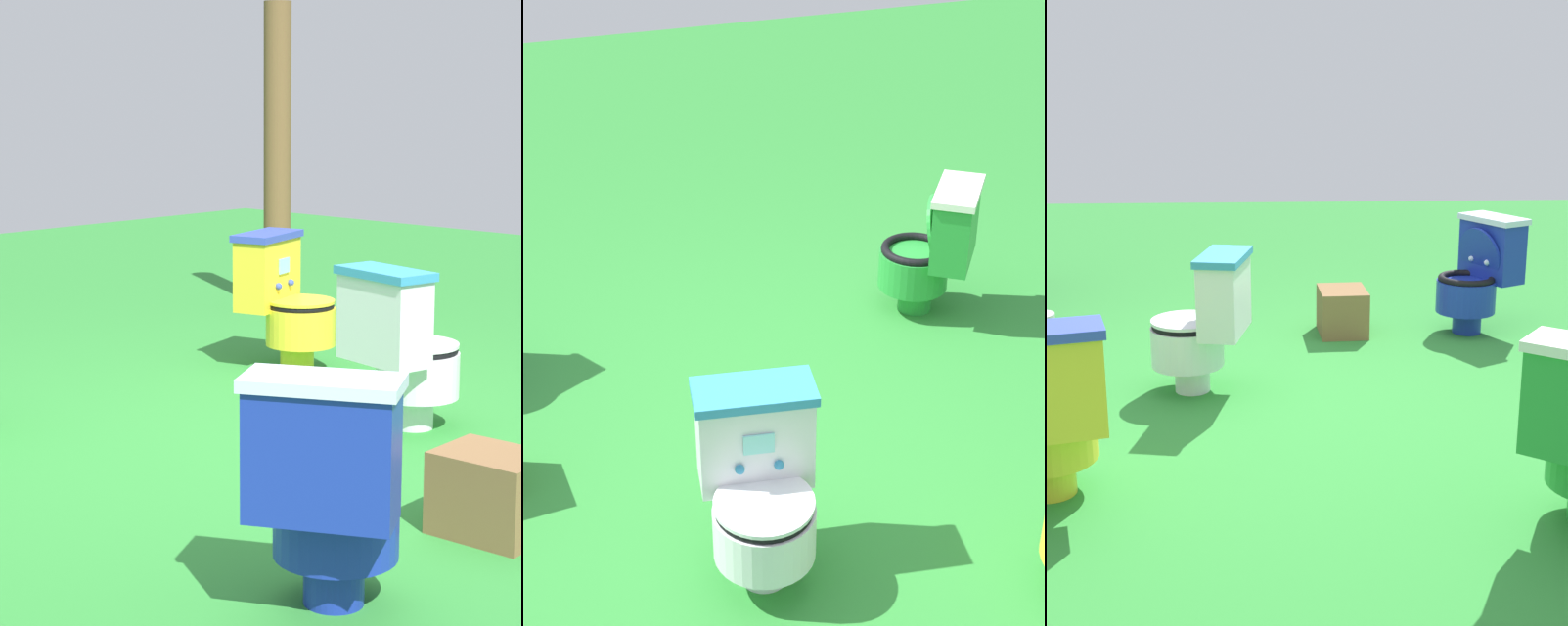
{
  "view_description": "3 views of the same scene",
  "coord_description": "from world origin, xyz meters",
  "views": [
    {
      "loc": [
        3.37,
        -3.58,
        1.5
      ],
      "look_at": [
        -0.11,
        0.06,
        0.54
      ],
      "focal_mm": 69.5,
      "sensor_mm": 36.0,
      "label": 1
    },
    {
      "loc": [
        1.15,
        3.13,
        2.7
      ],
      "look_at": [
        -0.15,
        -0.28,
        0.54
      ],
      "focal_mm": 56.64,
      "sensor_mm": 36.0,
      "label": 2
    },
    {
      "loc": [
        -3.9,
        0.26,
        1.58
      ],
      "look_at": [
        0.1,
        0.05,
        0.46
      ],
      "focal_mm": 49.12,
      "sensor_mm": 36.0,
      "label": 3
    }
  ],
  "objects": [
    {
      "name": "ground",
      "position": [
        0.0,
        0.0,
        0.0
      ],
      "size": [
        14.0,
        14.0,
        0.0
      ],
      "primitive_type": "plane",
      "color": "#2D8433"
    },
    {
      "name": "toilet_green",
      "position": [
        -1.21,
        -0.89,
        0.37
      ],
      "size": [
        0.64,
        0.62,
        0.73
      ],
      "rotation": [
        0.0,
        0.0,
        4.06
      ],
      "color": "green",
      "rests_on": "ground"
    },
    {
      "name": "toilet_white",
      "position": [
        0.27,
        0.56,
        0.37
      ],
      "size": [
        0.49,
        0.56,
        0.73
      ],
      "rotation": [
        0.0,
        0.0,
        6.1
      ],
      "color": "white",
      "rests_on": "ground"
    }
  ]
}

